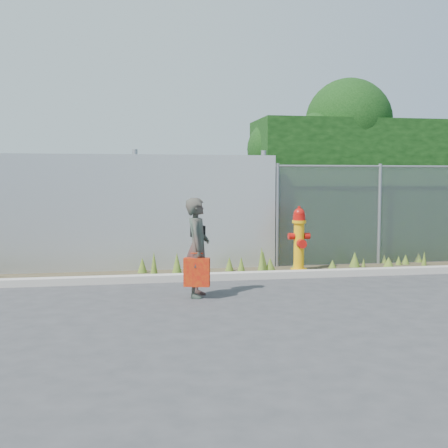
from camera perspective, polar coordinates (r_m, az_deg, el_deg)
name	(u,v)px	position (r m, az deg, el deg)	size (l,w,h in m)	color
ground	(262,301)	(8.07, 3.89, -7.84)	(80.00, 80.00, 0.00)	#353538
curb	(237,276)	(9.78, 1.32, -5.29)	(16.00, 0.22, 0.12)	#A9A299
weed_strip	(244,267)	(10.42, 2.08, -4.37)	(16.00, 1.32, 0.53)	#3E3523
corrugated_fence	(50,214)	(10.75, -17.22, 0.99)	(8.50, 0.21, 2.30)	#ADB1B4
chainlink_fence	(427,214)	(12.33, 19.90, 1.00)	(6.50, 0.07, 2.05)	gray
hedge	(415,167)	(13.33, 18.84, 5.51)	(7.48, 2.15, 3.94)	black
fire_hydrant	(299,240)	(10.61, 7.63, -1.64)	(0.41, 0.37, 1.23)	#E7A50C
woman	(197,247)	(8.27, -2.71, -2.39)	(0.53, 0.35, 1.46)	#0E5A48
red_tote_bag	(197,272)	(8.14, -2.78, -4.91)	(0.37, 0.14, 0.49)	#A9090A
black_shoulder_bag	(198,231)	(8.39, -2.68, -0.74)	(0.22, 0.09, 0.16)	black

